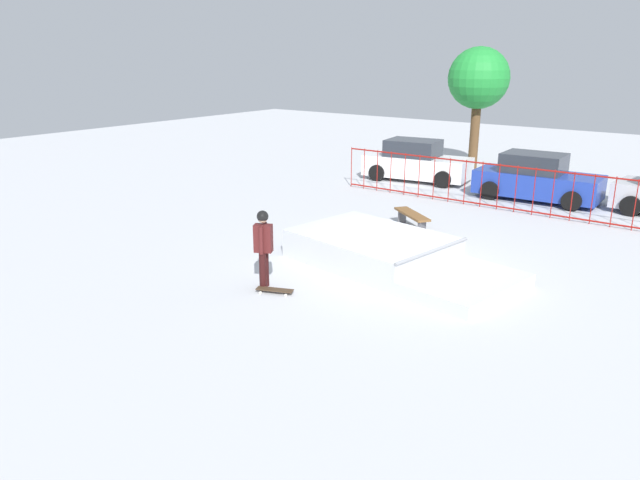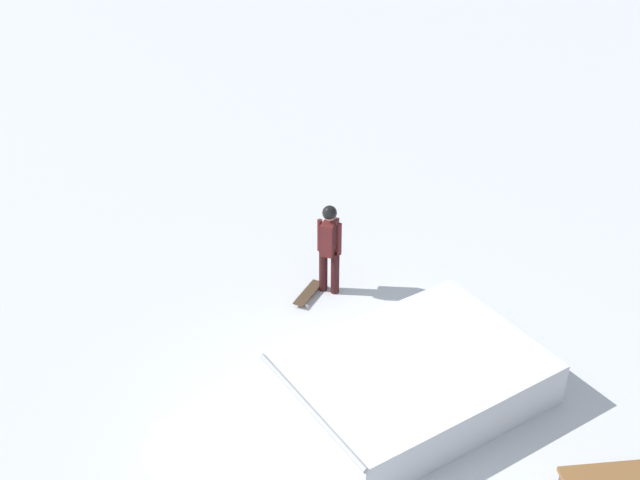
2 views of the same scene
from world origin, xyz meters
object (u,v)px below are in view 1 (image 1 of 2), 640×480
(park_bench, at_px, (412,217))
(parked_car_white, at_px, (416,162))
(distant_tree, at_px, (479,80))
(skater, at_px, (263,243))
(skateboard, at_px, (275,290))
(parked_car_blue, at_px, (536,179))
(skate_ramp, at_px, (386,254))

(park_bench, xyz_separation_m, parked_car_white, (-3.25, 6.30, 0.37))
(parked_car_white, bearing_deg, distant_tree, 69.81)
(skater, bearing_deg, skateboard, 136.71)
(park_bench, xyz_separation_m, parked_car_blue, (1.66, 5.80, 0.37))
(park_bench, bearing_deg, skate_ramp, -71.95)
(skater, relative_size, parked_car_white, 0.40)
(skate_ramp, xyz_separation_m, skater, (-1.41, -2.76, 0.69))
(park_bench, relative_size, parked_car_blue, 0.37)
(skateboard, relative_size, parked_car_white, 0.19)
(skate_ramp, relative_size, skater, 3.33)
(distant_tree, bearing_deg, parked_car_white, -102.44)
(skateboard, xyz_separation_m, park_bench, (-0.01, 6.02, 0.28))
(skater, distance_m, parked_car_blue, 11.88)
(skate_ramp, xyz_separation_m, park_bench, (-1.03, 3.15, 0.04))
(skate_ramp, height_order, parked_car_white, parked_car_white)
(skateboard, height_order, park_bench, park_bench)
(skateboard, relative_size, distant_tree, 0.16)
(parked_car_blue, bearing_deg, parked_car_white, 172.21)
(skate_ramp, distance_m, skater, 3.17)
(skate_ramp, distance_m, distant_tree, 14.02)
(park_bench, xyz_separation_m, distant_tree, (-2.44, 9.99, 3.44))
(skater, bearing_deg, park_bench, -120.52)
(skateboard, height_order, parked_car_blue, parked_car_blue)
(skate_ramp, bearing_deg, park_bench, 117.38)
(skateboard, relative_size, parked_car_blue, 0.20)
(parked_car_white, distance_m, distant_tree, 4.86)
(parked_car_white, bearing_deg, skate_ramp, -73.37)
(skater, distance_m, park_bench, 5.96)
(skate_ramp, height_order, distant_tree, distant_tree)
(skate_ramp, distance_m, parked_car_white, 10.38)
(skate_ramp, relative_size, skateboard, 7.04)
(skate_ramp, bearing_deg, parked_car_blue, 95.30)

